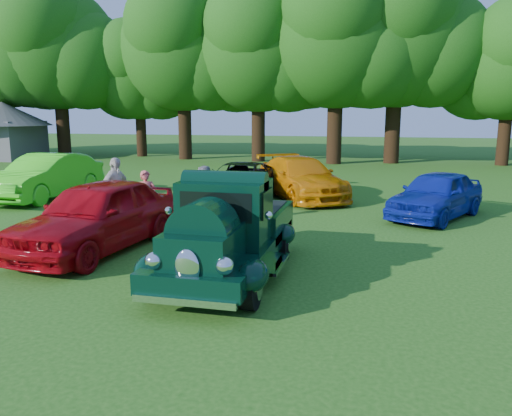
% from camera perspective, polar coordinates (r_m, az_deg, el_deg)
% --- Properties ---
extents(ground, '(120.00, 120.00, 0.00)m').
position_cam_1_polar(ground, '(9.70, -4.74, -8.23)').
color(ground, '#1F5113').
rests_on(ground, ground).
extents(hero_pickup, '(2.28, 4.89, 1.91)m').
position_cam_1_polar(hero_pickup, '(9.79, -3.12, -2.97)').
color(hero_pickup, black).
rests_on(hero_pickup, ground).
extents(red_convertible, '(2.44, 5.03, 1.66)m').
position_cam_1_polar(red_convertible, '(12.12, -17.72, -0.79)').
color(red_convertible, '#A1060F').
rests_on(red_convertible, ground).
extents(back_car_lime, '(1.83, 5.08, 1.67)m').
position_cam_1_polar(back_car_lime, '(20.07, -22.84, 3.32)').
color(back_car_lime, '#38CF1B').
rests_on(back_car_lime, ground).
extents(back_car_black, '(2.64, 5.09, 1.37)m').
position_cam_1_polar(back_car_black, '(18.20, -1.86, 3.01)').
color(back_car_black, black).
rests_on(back_car_black, ground).
extents(back_car_orange, '(4.56, 5.58, 1.52)m').
position_cam_1_polar(back_car_orange, '(18.81, 5.12, 3.46)').
color(back_car_orange, '#D07507').
rests_on(back_car_orange, ground).
extents(back_car_blue, '(3.49, 4.52, 1.44)m').
position_cam_1_polar(back_car_blue, '(16.09, 19.90, 1.45)').
color(back_car_blue, '#0D1D93').
rests_on(back_car_blue, ground).
extents(spectator_pink, '(0.68, 0.61, 1.56)m').
position_cam_1_polar(spectator_pink, '(14.53, -12.41, 1.15)').
color(spectator_pink, '#D05755').
rests_on(spectator_pink, ground).
extents(spectator_grey, '(1.03, 0.96, 1.69)m').
position_cam_1_polar(spectator_grey, '(14.28, -5.80, 1.45)').
color(spectator_grey, gray).
rests_on(spectator_grey, ground).
extents(spectator_white, '(0.75, 1.19, 1.89)m').
position_cam_1_polar(spectator_white, '(15.14, -15.72, 2.01)').
color(spectator_white, beige).
rests_on(spectator_white, ground).
extents(gazebo, '(6.40, 6.40, 3.90)m').
position_cam_1_polar(gazebo, '(38.76, -26.90, 8.56)').
color(gazebo, '#505155').
rests_on(gazebo, ground).
extents(tree_line, '(64.07, 10.80, 12.50)m').
position_cam_1_polar(tree_line, '(33.37, 1.60, 17.77)').
color(tree_line, black).
rests_on(tree_line, ground).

